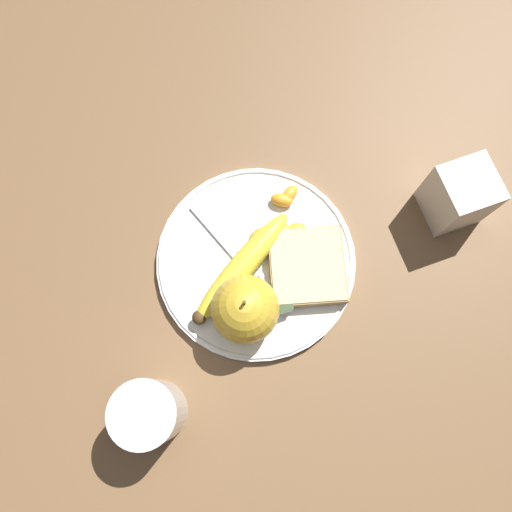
{
  "coord_description": "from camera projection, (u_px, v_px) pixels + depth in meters",
  "views": [
    {
      "loc": [
        -0.15,
        0.06,
        0.65
      ],
      "look_at": [
        0.0,
        0.0,
        0.03
      ],
      "focal_mm": 35.0,
      "sensor_mm": 36.0,
      "label": 1
    }
  ],
  "objects": [
    {
      "name": "orange_segment_4",
      "position": [
        290.0,
        194.0,
        0.67
      ],
      "size": [
        0.03,
        0.03,
        0.02
      ],
      "color": "#F9A32D",
      "rests_on": "plate"
    },
    {
      "name": "fork",
      "position": [
        247.0,
        267.0,
        0.65
      ],
      "size": [
        0.18,
        0.08,
        0.0
      ],
      "rotation": [
        0.0,
        0.0,
        9.79
      ],
      "color": "silver",
      "rests_on": "plate"
    },
    {
      "name": "bread_slice",
      "position": [
        307.0,
        267.0,
        0.64
      ],
      "size": [
        0.12,
        0.12,
        0.02
      ],
      "color": "#AB8751",
      "rests_on": "plate"
    },
    {
      "name": "orange_segment_3",
      "position": [
        282.0,
        200.0,
        0.67
      ],
      "size": [
        0.03,
        0.04,
        0.02
      ],
      "color": "#F9A32D",
      "rests_on": "plate"
    },
    {
      "name": "jam_packet",
      "position": [
        276.0,
        300.0,
        0.63
      ],
      "size": [
        0.04,
        0.03,
        0.02
      ],
      "color": "silver",
      "rests_on": "plate"
    },
    {
      "name": "ground_plane",
      "position": [
        256.0,
        262.0,
        0.67
      ],
      "size": [
        3.0,
        3.0,
        0.0
      ],
      "primitive_type": "plane",
      "color": "brown"
    },
    {
      "name": "juice_glass",
      "position": [
        150.0,
        413.0,
        0.58
      ],
      "size": [
        0.08,
        0.08,
        0.09
      ],
      "color": "silver",
      "rests_on": "ground_plane"
    },
    {
      "name": "orange_segment_0",
      "position": [
        281.0,
        230.0,
        0.66
      ],
      "size": [
        0.03,
        0.04,
        0.02
      ],
      "color": "#F9A32D",
      "rests_on": "plate"
    },
    {
      "name": "plate",
      "position": [
        256.0,
        261.0,
        0.66
      ],
      "size": [
        0.26,
        0.26,
        0.01
      ],
      "color": "white",
      "rests_on": "ground_plane"
    },
    {
      "name": "apple",
      "position": [
        245.0,
        309.0,
        0.6
      ],
      "size": [
        0.08,
        0.08,
        0.09
      ],
      "color": "gold",
      "rests_on": "plate"
    },
    {
      "name": "condiment_caddy",
      "position": [
        459.0,
        196.0,
        0.64
      ],
      "size": [
        0.07,
        0.07,
        0.09
      ],
      "color": "silver",
      "rests_on": "ground_plane"
    },
    {
      "name": "orange_segment_1",
      "position": [
        259.0,
        236.0,
        0.65
      ],
      "size": [
        0.03,
        0.04,
        0.02
      ],
      "color": "#F9A32D",
      "rests_on": "plate"
    },
    {
      "name": "banana",
      "position": [
        241.0,
        268.0,
        0.63
      ],
      "size": [
        0.12,
        0.17,
        0.03
      ],
      "color": "yellow",
      "rests_on": "plate"
    },
    {
      "name": "orange_segment_2",
      "position": [
        296.0,
        229.0,
        0.66
      ],
      "size": [
        0.02,
        0.03,
        0.02
      ],
      "color": "#F9A32D",
      "rests_on": "plate"
    }
  ]
}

